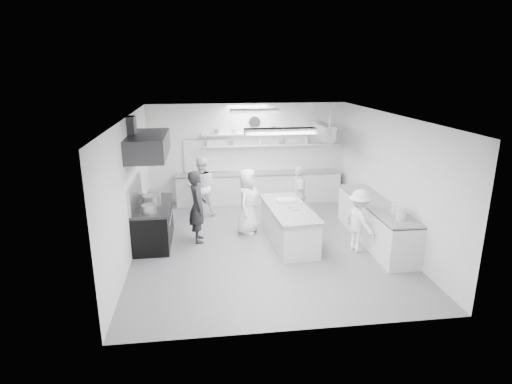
{
  "coord_description": "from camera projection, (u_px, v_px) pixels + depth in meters",
  "views": [
    {
      "loc": [
        -1.41,
        -9.2,
        4.04
      ],
      "look_at": [
        -0.13,
        0.6,
        1.1
      ],
      "focal_mm": 29.62,
      "sensor_mm": 36.0,
      "label": 1
    }
  ],
  "objects": [
    {
      "name": "pot_rack",
      "position": [
        322.0,
        131.0,
        11.94
      ],
      "size": [
        0.3,
        1.6,
        0.4
      ],
      "primitive_type": "cube",
      "color": "#A7A7A7",
      "rests_on": "ceiling"
    },
    {
      "name": "right_counter",
      "position": [
        375.0,
        223.0,
        10.07
      ],
      "size": [
        0.74,
        3.3,
        0.94
      ],
      "primitive_type": "cube",
      "color": "silver",
      "rests_on": "floor"
    },
    {
      "name": "shelf_lower",
      "position": [
        271.0,
        145.0,
        12.86
      ],
      "size": [
        4.2,
        0.26,
        0.04
      ],
      "primitive_type": "cube",
      "color": "silver",
      "rests_on": "wall_back"
    },
    {
      "name": "pass_through_window",
      "position": [
        205.0,
        156.0,
        12.8
      ],
      "size": [
        1.3,
        0.04,
        1.0
      ],
      "primitive_type": "cube",
      "color": "black",
      "rests_on": "wall_back"
    },
    {
      "name": "light_fixture_rear",
      "position": [
        255.0,
        111.0,
        10.94
      ],
      "size": [
        1.3,
        0.25,
        0.1
      ],
      "primitive_type": "cube",
      "color": "silver",
      "rests_on": "ceiling"
    },
    {
      "name": "bowl_island_a",
      "position": [
        294.0,
        210.0,
        9.76
      ],
      "size": [
        0.28,
        0.28,
        0.06
      ],
      "primitive_type": "imported",
      "rotation": [
        0.0,
        0.0,
        0.09
      ],
      "color": "#A7A7A7",
      "rests_on": "prep_island"
    },
    {
      "name": "stove",
      "position": [
        154.0,
        225.0,
        9.99
      ],
      "size": [
        0.8,
        1.8,
        0.9
      ],
      "primitive_type": "cube",
      "color": "black",
      "rests_on": "floor"
    },
    {
      "name": "bowl_island_b",
      "position": [
        291.0,
        211.0,
        9.66
      ],
      "size": [
        0.2,
        0.2,
        0.06
      ],
      "primitive_type": "imported",
      "rotation": [
        0.0,
        0.0,
        0.08
      ],
      "color": "silver",
      "rests_on": "prep_island"
    },
    {
      "name": "back_counter",
      "position": [
        259.0,
        188.0,
        13.01
      ],
      "size": [
        5.0,
        0.6,
        0.92
      ],
      "primitive_type": "cube",
      "color": "silver",
      "rests_on": "floor"
    },
    {
      "name": "cook_island_right",
      "position": [
        299.0,
        195.0,
        11.27
      ],
      "size": [
        0.48,
        0.93,
        1.53
      ],
      "primitive_type": "imported",
      "rotation": [
        0.0,
        0.0,
        -1.7
      ],
      "color": "white",
      "rests_on": "floor"
    },
    {
      "name": "wall_left",
      "position": [
        130.0,
        187.0,
        9.27
      ],
      "size": [
        0.04,
        7.0,
        3.0
      ],
      "primitive_type": "cube",
      "color": "silver",
      "rests_on": "floor"
    },
    {
      "name": "cook_stove",
      "position": [
        198.0,
        207.0,
        9.96
      ],
      "size": [
        0.46,
        0.66,
        1.74
      ],
      "primitive_type": "imported",
      "rotation": [
        0.0,
        0.0,
        1.64
      ],
      "color": "#252426",
      "rests_on": "floor"
    },
    {
      "name": "prep_island",
      "position": [
        288.0,
        226.0,
        10.01
      ],
      "size": [
        1.0,
        2.32,
        0.84
      ],
      "primitive_type": "cube",
      "rotation": [
        0.0,
        0.0,
        0.07
      ],
      "color": "silver",
      "rests_on": "floor"
    },
    {
      "name": "wall_front",
      "position": [
        300.0,
        244.0,
        6.31
      ],
      "size": [
        6.0,
        0.04,
        3.0
      ],
      "primitive_type": "cube",
      "color": "silver",
      "rests_on": "floor"
    },
    {
      "name": "light_fixture_front",
      "position": [
        280.0,
        131.0,
        7.52
      ],
      "size": [
        1.3,
        0.25,
        0.1
      ],
      "primitive_type": "cube",
      "color": "silver",
      "rests_on": "ceiling"
    },
    {
      "name": "wall_back",
      "position": [
        248.0,
        153.0,
        12.96
      ],
      "size": [
        6.0,
        0.04,
        3.0
      ],
      "primitive_type": "cube",
      "color": "silver",
      "rests_on": "floor"
    },
    {
      "name": "wall_clock",
      "position": [
        254.0,
        122.0,
        12.68
      ],
      "size": [
        0.32,
        0.05,
        0.32
      ],
      "primitive_type": "cylinder",
      "rotation": [
        1.57,
        0.0,
        0.0
      ],
      "color": "silver",
      "rests_on": "wall_back"
    },
    {
      "name": "bowl_right",
      "position": [
        362.0,
        192.0,
        10.81
      ],
      "size": [
        0.26,
        0.26,
        0.06
      ],
      "primitive_type": "imported",
      "rotation": [
        0.0,
        0.0,
        -0.06
      ],
      "color": "silver",
      "rests_on": "right_counter"
    },
    {
      "name": "exhaust_hood",
      "position": [
        148.0,
        145.0,
        9.45
      ],
      "size": [
        0.85,
        2.0,
        0.5
      ],
      "primitive_type": "cube",
      "color": "#2C2C2E",
      "rests_on": "wall_left"
    },
    {
      "name": "stove_pot",
      "position": [
        152.0,
        201.0,
        9.81
      ],
      "size": [
        0.41,
        0.41,
        0.28
      ],
      "primitive_type": "cylinder",
      "color": "#A7A7A7",
      "rests_on": "stove"
    },
    {
      "name": "shelf_upper",
      "position": [
        271.0,
        134.0,
        12.76
      ],
      "size": [
        4.2,
        0.26,
        0.04
      ],
      "primitive_type": "cube",
      "color": "silver",
      "rests_on": "wall_back"
    },
    {
      "name": "cook_back",
      "position": [
        201.0,
        187.0,
        11.75
      ],
      "size": [
        0.88,
        0.72,
        1.68
      ],
      "primitive_type": "imported",
      "rotation": [
        0.0,
        0.0,
        -3.04
      ],
      "color": "white",
      "rests_on": "floor"
    },
    {
      "name": "cook_island_left",
      "position": [
        248.0,
        201.0,
        10.51
      ],
      "size": [
        0.83,
        0.96,
        1.65
      ],
      "primitive_type": "imported",
      "rotation": [
        0.0,
        0.0,
        1.11
      ],
      "color": "white",
      "rests_on": "floor"
    },
    {
      "name": "cook_right",
      "position": [
        359.0,
        221.0,
        9.47
      ],
      "size": [
        0.78,
        1.04,
        1.44
      ],
      "primitive_type": "imported",
      "rotation": [
        0.0,
        0.0,
        1.86
      ],
      "color": "white",
      "rests_on": "floor"
    },
    {
      "name": "ceiling",
      "position": [
        265.0,
        116.0,
        9.21
      ],
      "size": [
        6.0,
        7.0,
        0.02
      ],
      "primitive_type": "cube",
      "color": "silver",
      "rests_on": "wall_back"
    },
    {
      "name": "floor",
      "position": [
        264.0,
        244.0,
        10.07
      ],
      "size": [
        6.0,
        7.0,
        0.02
      ],
      "primitive_type": "cube",
      "color": "gray",
      "rests_on": "ground"
    },
    {
      "name": "wall_right",
      "position": [
        390.0,
        178.0,
        10.01
      ],
      "size": [
        0.04,
        7.0,
        3.0
      ],
      "primitive_type": "cube",
      "color": "silver",
      "rests_on": "floor"
    }
  ]
}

